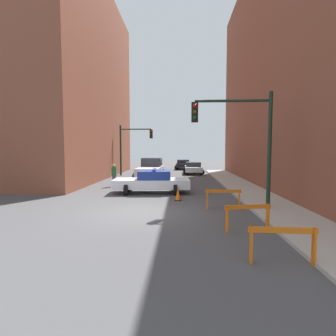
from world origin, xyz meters
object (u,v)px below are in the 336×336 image
at_px(police_car, 152,181).
at_px(barrier_mid, 248,213).
at_px(traffic_light_near, 244,132).
at_px(parked_car_near, 193,168).
at_px(barrier_front, 282,239).
at_px(traffic_cone, 178,195).
at_px(traffic_light_far, 131,143).
at_px(parked_car_mid, 183,164).
at_px(white_truck, 151,169).
at_px(barrier_back, 223,196).
at_px(pedestrian_crossing, 114,175).

relative_size(police_car, barrier_mid, 3.04).
relative_size(traffic_light_near, police_car, 1.08).
distance_m(police_car, parked_car_near, 13.30).
xyz_separation_m(police_car, barrier_front, (4.20, -9.99, -0.11)).
relative_size(barrier_front, traffic_cone, 2.44).
relative_size(traffic_light_far, parked_car_mid, 1.19).
bearing_deg(white_truck, barrier_front, -72.37).
bearing_deg(parked_car_mid, white_truck, -102.91).
xyz_separation_m(parked_car_near, barrier_mid, (0.86, -20.41, -0.06)).
bearing_deg(parked_car_near, traffic_cone, -95.84).
relative_size(police_car, barrier_back, 3.00).
distance_m(police_car, traffic_cone, 2.86).
xyz_separation_m(white_truck, barrier_back, (4.75, -12.31, -0.29)).
bearing_deg(pedestrian_crossing, police_car, 114.45).
bearing_deg(parked_car_near, barrier_mid, -87.76).
relative_size(police_car, parked_car_mid, 1.10).
height_order(parked_car_mid, barrier_mid, parked_car_mid).
height_order(pedestrian_crossing, barrier_front, pedestrian_crossing).
bearing_deg(traffic_cone, barrier_front, -71.60).
height_order(traffic_light_near, traffic_light_far, traffic_light_near).
relative_size(parked_car_near, barrier_mid, 2.73).
bearing_deg(barrier_mid, barrier_front, -85.84).
relative_size(parked_car_near, barrier_front, 2.69).
bearing_deg(parked_car_mid, barrier_back, -84.17).
xyz_separation_m(police_car, traffic_cone, (1.64, -2.31, -0.41)).
distance_m(barrier_mid, barrier_back, 3.25).
xyz_separation_m(police_car, parked_car_near, (3.16, 12.92, -0.05)).
bearing_deg(parked_car_near, parked_car_mid, 98.49).
bearing_deg(parked_car_mid, traffic_cone, -89.21).
relative_size(white_truck, barrier_back, 3.41).
distance_m(parked_car_mid, barrier_front, 29.89).
bearing_deg(traffic_light_far, barrier_mid, -68.01).
relative_size(pedestrian_crossing, traffic_cone, 2.53).
bearing_deg(traffic_light_near, police_car, 139.04).
distance_m(white_truck, traffic_cone, 10.72).
bearing_deg(pedestrian_crossing, traffic_cone, 108.80).
bearing_deg(barrier_back, barrier_front, -85.28).
distance_m(traffic_light_far, pedestrian_crossing, 8.55).
height_order(traffic_light_near, barrier_front, traffic_light_near).
distance_m(parked_car_near, traffic_cone, 15.31).
distance_m(traffic_light_near, traffic_light_far, 16.90).
distance_m(pedestrian_crossing, barrier_front, 14.63).
height_order(parked_car_near, pedestrian_crossing, pedestrian_crossing).
relative_size(traffic_light_near, parked_car_mid, 1.19).
bearing_deg(barrier_front, barrier_mid, 94.16).
bearing_deg(parked_car_mid, barrier_front, -84.00).
bearing_deg(traffic_light_near, parked_car_near, 95.00).
distance_m(police_car, white_truck, 8.12).
xyz_separation_m(parked_car_mid, barrier_back, (1.61, -24.08, -0.06)).
relative_size(police_car, white_truck, 0.88).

